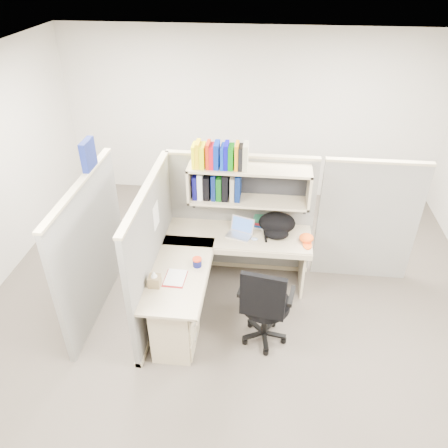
# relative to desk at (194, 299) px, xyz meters

# --- Properties ---
(ground) EXTENTS (6.00, 6.00, 0.00)m
(ground) POSITION_rel_desk_xyz_m (0.41, 0.29, -0.44)
(ground) COLOR #3B342D
(ground) RESTS_ON ground
(room_shell) EXTENTS (6.00, 6.00, 6.00)m
(room_shell) POSITION_rel_desk_xyz_m (0.41, 0.29, 1.18)
(room_shell) COLOR beige
(room_shell) RESTS_ON ground
(cubicle) EXTENTS (3.79, 1.84, 1.95)m
(cubicle) POSITION_rel_desk_xyz_m (0.04, 0.74, 0.47)
(cubicle) COLOR slate
(cubicle) RESTS_ON ground
(desk) EXTENTS (1.74, 1.75, 0.73)m
(desk) POSITION_rel_desk_xyz_m (0.00, 0.00, 0.00)
(desk) COLOR tan
(desk) RESTS_ON ground
(laptop) EXTENTS (0.37, 0.37, 0.21)m
(laptop) POSITION_rel_desk_xyz_m (0.42, 0.83, 0.39)
(laptop) COLOR silver
(laptop) RESTS_ON desk
(backpack) EXTENTS (0.49, 0.41, 0.26)m
(backpack) POSITION_rel_desk_xyz_m (0.86, 0.91, 0.42)
(backpack) COLOR black
(backpack) RESTS_ON desk
(orange_cap) EXTENTS (0.19, 0.21, 0.09)m
(orange_cap) POSITION_rel_desk_xyz_m (1.21, 0.81, 0.34)
(orange_cap) COLOR #FB5A15
(orange_cap) RESTS_ON desk
(snack_canister) EXTENTS (0.10, 0.10, 0.10)m
(snack_canister) POSITION_rel_desk_xyz_m (0.01, 0.21, 0.34)
(snack_canister) COLOR #0D1250
(snack_canister) RESTS_ON desk
(tissue_box) EXTENTS (0.12, 0.12, 0.19)m
(tissue_box) POSITION_rel_desk_xyz_m (-0.37, -0.16, 0.38)
(tissue_box) COLOR olive
(tissue_box) RESTS_ON desk
(mouse) EXTENTS (0.10, 0.08, 0.03)m
(mouse) POSITION_rel_desk_xyz_m (0.61, 0.76, 0.31)
(mouse) COLOR #90A4CC
(mouse) RESTS_ON desk
(paper_cup) EXTENTS (0.08, 0.08, 0.10)m
(paper_cup) POSITION_rel_desk_xyz_m (0.34, 1.06, 0.34)
(paper_cup) COLOR white
(paper_cup) RESTS_ON desk
(book_stack) EXTENTS (0.22, 0.27, 0.12)m
(book_stack) POSITION_rel_desk_xyz_m (0.66, 1.11, 0.35)
(book_stack) COLOR gray
(book_stack) RESTS_ON desk
(loose_paper) EXTENTS (0.21, 0.28, 0.00)m
(loose_paper) POSITION_rel_desk_xyz_m (-0.18, -0.01, 0.29)
(loose_paper) COLOR white
(loose_paper) RESTS_ON desk
(task_chair) EXTENTS (0.60, 0.55, 1.08)m
(task_chair) POSITION_rel_desk_xyz_m (0.77, -0.12, -0.06)
(task_chair) COLOR black
(task_chair) RESTS_ON ground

